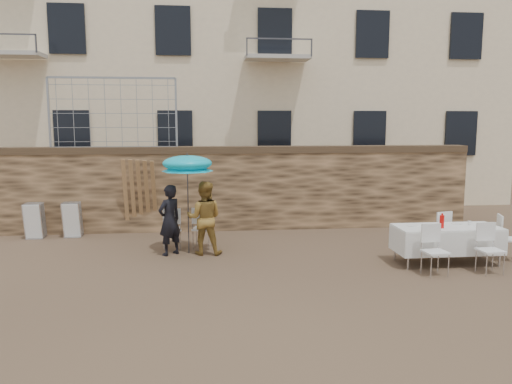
{
  "coord_description": "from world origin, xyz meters",
  "views": [
    {
      "loc": [
        -0.69,
        -8.28,
        2.88
      ],
      "look_at": [
        0.4,
        2.2,
        1.4
      ],
      "focal_mm": 35.0,
      "sensor_mm": 36.0,
      "label": 1
    }
  ],
  "objects": [
    {
      "name": "banquet_table",
      "position": [
        4.22,
        1.22,
        0.73
      ],
      "size": [
        2.1,
        0.85,
        0.78
      ],
      "color": "silver",
      "rests_on": "ground"
    },
    {
      "name": "stone_wall",
      "position": [
        0.0,
        5.0,
        1.1
      ],
      "size": [
        13.0,
        0.5,
        2.2
      ],
      "primitive_type": "cube",
      "color": "brown",
      "rests_on": "ground"
    },
    {
      "name": "woman_dress",
      "position": [
        -0.71,
        2.47,
        0.8
      ],
      "size": [
        0.85,
        0.7,
        1.61
      ],
      "primitive_type": "imported",
      "rotation": [
        0.0,
        0.0,
        3.01
      ],
      "color": "gold",
      "rests_on": "ground"
    },
    {
      "name": "table_chair_front_right",
      "position": [
        4.72,
        0.47,
        0.48
      ],
      "size": [
        0.51,
        0.51,
        0.96
      ],
      "primitive_type": null,
      "rotation": [
        0.0,
        0.0,
        0.06
      ],
      "color": "white",
      "rests_on": "ground"
    },
    {
      "name": "wood_planks",
      "position": [
        -2.4,
        4.6,
        1.0
      ],
      "size": [
        0.7,
        0.2,
        2.0
      ],
      "primitive_type": null,
      "color": "#A37749",
      "rests_on": "ground"
    },
    {
      "name": "man_suit",
      "position": [
        -1.46,
        2.47,
        0.77
      ],
      "size": [
        0.67,
        0.65,
        1.54
      ],
      "primitive_type": "imported",
      "rotation": [
        0.0,
        0.0,
        3.86
      ],
      "color": "black",
      "rests_on": "ground"
    },
    {
      "name": "chair_stack_left",
      "position": [
        -4.9,
        4.53,
        0.46
      ],
      "size": [
        0.46,
        0.47,
        0.92
      ],
      "primitive_type": null,
      "color": "white",
      "rests_on": "ground"
    },
    {
      "name": "ground",
      "position": [
        0.0,
        0.0,
        0.0
      ],
      "size": [
        80.0,
        80.0,
        0.0
      ],
      "primitive_type": "plane",
      "color": "brown",
      "rests_on": "ground"
    },
    {
      "name": "table_chair_back",
      "position": [
        4.42,
        2.02,
        0.48
      ],
      "size": [
        0.59,
        0.59,
        0.96
      ],
      "primitive_type": null,
      "rotation": [
        0.0,
        0.0,
        3.4
      ],
      "color": "white",
      "rests_on": "ground"
    },
    {
      "name": "apartment_building",
      "position": [
        0.0,
        12.0,
        7.5
      ],
      "size": [
        20.0,
        8.0,
        15.0
      ],
      "primitive_type": "cube",
      "color": "beige",
      "rests_on": "ground"
    },
    {
      "name": "soda_bottle",
      "position": [
        4.02,
        1.07,
        0.91
      ],
      "size": [
        0.09,
        0.09,
        0.26
      ],
      "primitive_type": "cylinder",
      "color": "red",
      "rests_on": "banquet_table"
    },
    {
      "name": "table_chair_front_left",
      "position": [
        3.62,
        0.47,
        0.48
      ],
      "size": [
        0.53,
        0.53,
        0.96
      ],
      "primitive_type": null,
      "rotation": [
        0.0,
        0.0,
        0.11
      ],
      "color": "white",
      "rests_on": "ground"
    },
    {
      "name": "table_chair_side",
      "position": [
        5.62,
        1.32,
        0.48
      ],
      "size": [
        0.61,
        0.61,
        0.96
      ],
      "primitive_type": null,
      "rotation": [
        0.0,
        0.0,
        1.26
      ],
      "color": "white",
      "rests_on": "ground"
    },
    {
      "name": "couple_chair_left",
      "position": [
        -1.46,
        3.02,
        0.48
      ],
      "size": [
        0.54,
        0.54,
        0.96
      ],
      "primitive_type": null,
      "rotation": [
        0.0,
        0.0,
        3.27
      ],
      "color": "white",
      "rests_on": "ground"
    },
    {
      "name": "umbrella",
      "position": [
        -1.06,
        2.57,
        1.93
      ],
      "size": [
        1.12,
        1.12,
        2.05
      ],
      "color": "#3F3F44",
      "rests_on": "ground"
    },
    {
      "name": "chair_stack_right",
      "position": [
        -4.0,
        4.53,
        0.46
      ],
      "size": [
        0.46,
        0.4,
        0.92
      ],
      "primitive_type": null,
      "color": "white",
      "rests_on": "ground"
    },
    {
      "name": "chain_link_fence",
      "position": [
        -3.0,
        5.0,
        3.1
      ],
      "size": [
        3.2,
        0.06,
        1.8
      ],
      "primitive_type": null,
      "color": "gray",
      "rests_on": "stone_wall"
    },
    {
      "name": "couple_chair_right",
      "position": [
        -0.76,
        3.02,
        0.48
      ],
      "size": [
        0.57,
        0.57,
        0.96
      ],
      "primitive_type": null,
      "rotation": [
        0.0,
        0.0,
        2.93
      ],
      "color": "white",
      "rests_on": "ground"
    }
  ]
}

